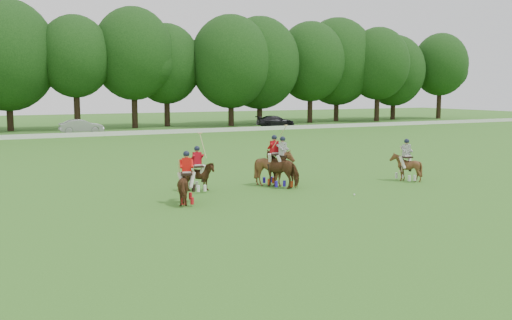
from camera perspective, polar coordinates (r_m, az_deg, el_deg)
name	(u,v)px	position (r m, az deg, el deg)	size (l,w,h in m)	color
ground	(285,209)	(22.32, 2.89, -4.89)	(180.00, 180.00, 0.00)	#376D1F
tree_line	(78,57)	(68.05, -17.40, 9.83)	(117.98, 14.32, 14.75)	black
boundary_rail	(95,134)	(58.18, -15.78, 2.50)	(120.00, 0.10, 0.44)	white
car_mid	(81,126)	(62.47, -17.07, 3.24)	(1.56, 4.48, 1.48)	#A1A1A6
car_right	(276,121)	(70.06, 1.97, 3.89)	(1.93, 4.76, 1.38)	black
polo_red_a	(187,185)	(23.25, -6.94, -2.52)	(1.22, 1.85, 2.16)	#462512
polo_red_b	(197,176)	(26.01, -5.89, -1.58)	(1.36, 1.18, 2.62)	#462512
polo_red_c	(274,168)	(27.23, 1.82, -0.76)	(1.48, 1.65, 2.47)	#462512
polo_stripe_a	(282,168)	(27.10, 2.67, -0.85)	(1.82, 2.22, 2.95)	#462512
polo_stripe_b	(406,166)	(29.79, 14.76, -0.61)	(1.22, 1.36, 2.15)	#462512
polo_ball	(354,195)	(25.32, 9.80, -3.44)	(0.09, 0.09, 0.09)	white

